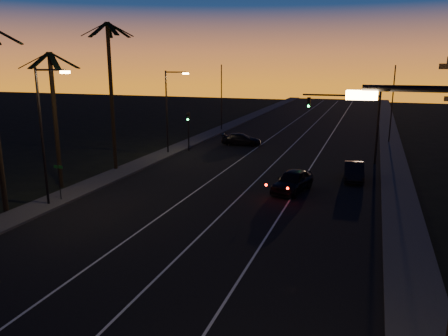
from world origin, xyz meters
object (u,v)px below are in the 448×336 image
at_px(lead_car, 293,181).
at_px(right_car, 354,171).
at_px(signal_mast, 352,112).
at_px(cross_car, 241,139).

distance_m(lead_car, right_car, 6.37).
distance_m(signal_mast, cross_car, 13.92).
distance_m(signal_mast, right_car, 7.81).
distance_m(right_car, cross_car, 17.55).
bearing_deg(lead_car, right_car, 49.66).
bearing_deg(cross_car, signal_mast, -22.66).
relative_size(signal_mast, right_car, 1.62).
relative_size(lead_car, right_car, 1.25).
bearing_deg(signal_mast, right_car, -83.45).
bearing_deg(lead_car, signal_mast, 73.68).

